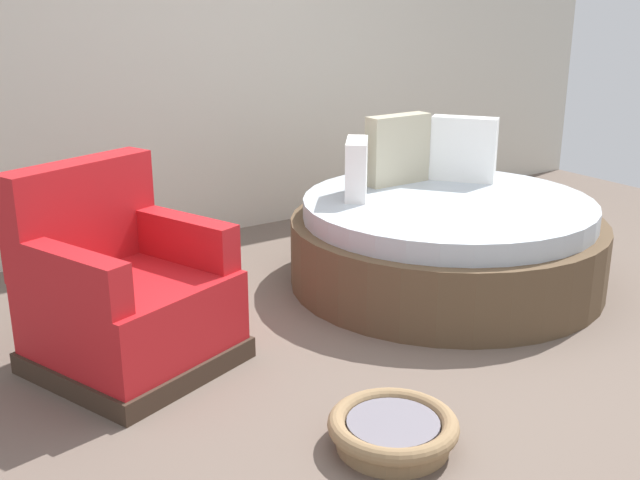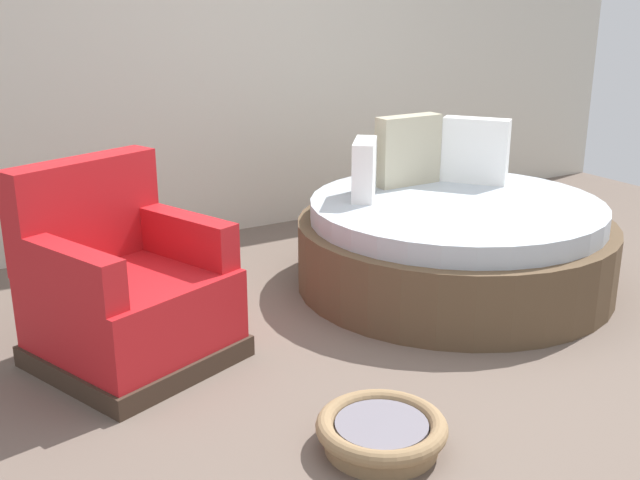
{
  "view_description": "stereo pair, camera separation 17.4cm",
  "coord_description": "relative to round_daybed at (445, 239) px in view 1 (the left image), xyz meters",
  "views": [
    {
      "loc": [
        -2.07,
        -2.52,
        1.68
      ],
      "look_at": [
        -0.15,
        0.38,
        0.55
      ],
      "focal_mm": 42.99,
      "sensor_mm": 36.0,
      "label": 1
    },
    {
      "loc": [
        -1.93,
        -2.62,
        1.68
      ],
      "look_at": [
        -0.15,
        0.38,
        0.55
      ],
      "focal_mm": 42.99,
      "sensor_mm": 36.0,
      "label": 2
    }
  ],
  "objects": [
    {
      "name": "ground_plane",
      "position": [
        -0.95,
        -0.69,
        -0.28
      ],
      "size": [
        8.0,
        8.0,
        0.02
      ],
      "primitive_type": "cube",
      "color": "#66564C"
    },
    {
      "name": "back_wall",
      "position": [
        -0.95,
        1.72,
        1.07
      ],
      "size": [
        8.0,
        0.12,
        2.68
      ],
      "primitive_type": "cube",
      "color": "beige",
      "rests_on": "ground_plane"
    },
    {
      "name": "round_daybed",
      "position": [
        0.0,
        0.0,
        0.0
      ],
      "size": [
        1.86,
        1.86,
        0.95
      ],
      "color": "brown",
      "rests_on": "ground_plane"
    },
    {
      "name": "red_armchair",
      "position": [
        -1.97,
        0.03,
        0.06
      ],
      "size": [
        1.03,
        1.03,
        0.94
      ],
      "color": "#38281E",
      "rests_on": "ground_plane"
    },
    {
      "name": "pet_basket",
      "position": [
        -1.37,
        -1.22,
        -0.2
      ],
      "size": [
        0.51,
        0.51,
        0.13
      ],
      "color": "#8E704C",
      "rests_on": "ground_plane"
    }
  ]
}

